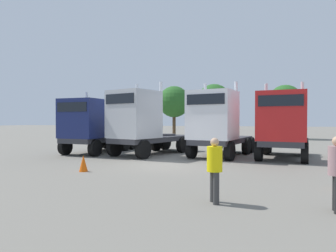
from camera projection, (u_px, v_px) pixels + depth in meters
ground at (166, 166)px, 14.40m from camera, size 200.00×200.00×0.00m
semi_truck_navy at (91, 125)px, 19.46m from camera, size 2.96×6.01×4.04m
semi_truck_silver at (141, 123)px, 18.36m from camera, size 4.31×6.82×4.46m
semi_truck_white at (216, 124)px, 17.47m from camera, size 3.58×6.18×4.37m
semi_truck_red at (283, 125)px, 16.41m from camera, size 3.20×5.95×4.23m
visitor_in_hivis at (215, 165)px, 7.85m from camera, size 0.53×0.53×1.69m
traffic_cone_near at (83, 163)px, 12.71m from camera, size 0.36×0.36×0.69m
oak_far_left at (174, 102)px, 33.82m from camera, size 3.47×3.47×5.95m
oak_far_centre at (214, 102)px, 35.65m from camera, size 4.08×4.08×6.39m
oak_far_right at (285, 102)px, 35.08m from camera, size 3.82×3.82×6.23m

